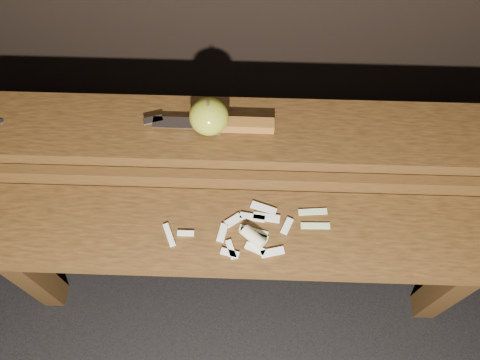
{
  "coord_description": "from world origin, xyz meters",
  "views": [
    {
      "loc": [
        0.02,
        -0.46,
        1.38
      ],
      "look_at": [
        0.0,
        0.06,
        0.45
      ],
      "focal_mm": 35.0,
      "sensor_mm": 36.0,
      "label": 1
    }
  ],
  "objects_px": {
    "apple": "(209,117)",
    "bench_rear_tier": "(241,150)",
    "knife": "(230,125)",
    "bench_front_tier": "(238,245)"
  },
  "relations": [
    {
      "from": "apple",
      "to": "bench_rear_tier",
      "type": "bearing_deg",
      "value": -3.39
    },
    {
      "from": "apple",
      "to": "knife",
      "type": "distance_m",
      "value": 0.06
    },
    {
      "from": "bench_front_tier",
      "to": "bench_rear_tier",
      "type": "height_order",
      "value": "bench_rear_tier"
    },
    {
      "from": "bench_front_tier",
      "to": "bench_rear_tier",
      "type": "distance_m",
      "value": 0.23
    },
    {
      "from": "bench_front_tier",
      "to": "knife",
      "type": "bearing_deg",
      "value": 96.28
    },
    {
      "from": "knife",
      "to": "apple",
      "type": "bearing_deg",
      "value": 179.87
    },
    {
      "from": "bench_rear_tier",
      "to": "apple",
      "type": "height_order",
      "value": "apple"
    },
    {
      "from": "bench_front_tier",
      "to": "knife",
      "type": "xyz_separation_m",
      "value": [
        -0.03,
        0.23,
        0.16
      ]
    },
    {
      "from": "bench_rear_tier",
      "to": "knife",
      "type": "xyz_separation_m",
      "value": [
        -0.03,
        0.0,
        0.1
      ]
    },
    {
      "from": "bench_front_tier",
      "to": "bench_rear_tier",
      "type": "relative_size",
      "value": 1.0
    }
  ]
}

